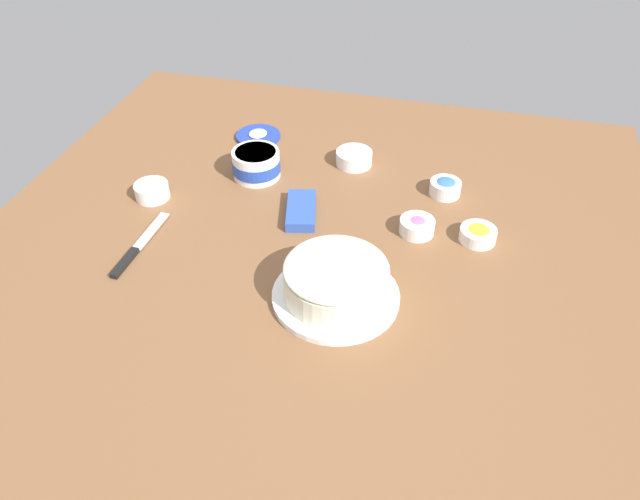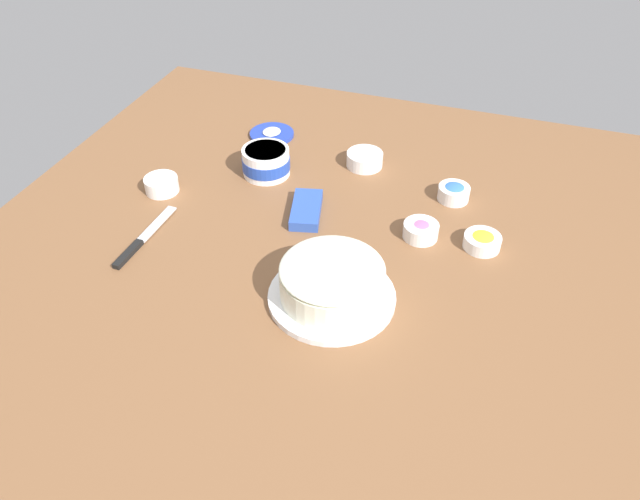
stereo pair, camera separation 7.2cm
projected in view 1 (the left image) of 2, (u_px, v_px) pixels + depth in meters
The scene contains 11 objects.
ground_plane at pixel (312, 245), 1.42m from camera, with size 1.54×1.54×0.00m, color brown.
frosted_cake at pixel (336, 282), 1.25m from camera, with size 0.26×0.26×0.10m.
frosting_tub at pixel (256, 163), 1.61m from camera, with size 0.12×0.12×0.07m.
frosting_tub_lid at pixel (258, 136), 1.78m from camera, with size 0.13×0.13×0.02m.
spreading_knife at pixel (136, 249), 1.39m from camera, with size 0.24×0.03×0.01m.
sprinkle_bowl_pink at pixel (417, 226), 1.44m from camera, with size 0.08×0.08×0.04m.
sprinkle_bowl_blue at pixel (445, 187), 1.56m from camera, with size 0.08×0.08×0.04m.
sprinkle_bowl_orange at pixel (354, 158), 1.67m from camera, with size 0.10×0.10×0.04m.
sprinkle_bowl_rainbow at pixel (152, 191), 1.55m from camera, with size 0.08×0.08×0.04m.
sprinkle_bowl_yellow at pixel (478, 234), 1.42m from camera, with size 0.08×0.08×0.03m.
candy_box_lower at pixel (301, 210), 1.50m from camera, with size 0.14×0.07×0.03m, color #2D51B2.
Camera 1 is at (1.06, 0.30, 0.89)m, focal length 35.18 mm.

